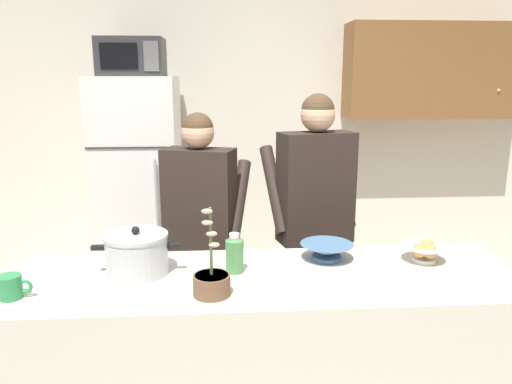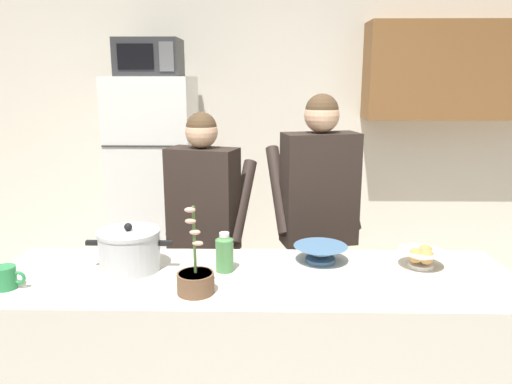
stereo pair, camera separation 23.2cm
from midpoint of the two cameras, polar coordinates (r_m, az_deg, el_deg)
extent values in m
cube|color=silver|center=(4.32, -3.22, 6.95)|extent=(6.00, 0.12, 2.60)
cube|color=brown|center=(4.40, 18.69, 13.25)|extent=(1.47, 0.34, 0.77)
sphere|color=gold|center=(4.45, 25.20, 10.71)|extent=(0.03, 0.03, 0.03)
cube|color=silver|center=(2.39, -1.95, -20.02)|extent=(2.30, 0.68, 0.92)
cube|color=white|center=(4.02, -15.08, 0.12)|extent=(0.64, 0.64, 1.78)
cube|color=#333333|center=(3.64, -16.38, 4.98)|extent=(0.63, 0.01, 0.01)
cylinder|color=#B2B2B7|center=(3.68, -13.30, -2.42)|extent=(0.02, 0.02, 0.80)
cube|color=#2D2D30|center=(3.91, -16.06, 14.94)|extent=(0.48, 0.36, 0.28)
cube|color=black|center=(3.74, -17.57, 14.94)|extent=(0.26, 0.01, 0.18)
cube|color=#59595B|center=(3.70, -14.01, 15.18)|extent=(0.11, 0.01, 0.21)
cylinder|color=black|center=(3.06, -7.22, -13.76)|extent=(0.11, 0.11, 0.77)
cylinder|color=black|center=(3.11, -9.71, -13.40)|extent=(0.11, 0.11, 0.77)
cube|color=#2D231E|center=(2.85, -8.94, -1.09)|extent=(0.44, 0.31, 0.61)
sphere|color=#D8A884|center=(2.78, -9.24, 6.89)|extent=(0.19, 0.19, 0.19)
sphere|color=#4C3823|center=(2.77, -9.25, 7.37)|extent=(0.18, 0.18, 0.18)
cylinder|color=#2D231E|center=(2.89, -4.36, -1.14)|extent=(0.19, 0.37, 0.47)
cylinder|color=#2D231E|center=(3.04, -11.58, -0.68)|extent=(0.19, 0.37, 0.47)
cylinder|color=black|center=(3.12, 5.74, -12.72)|extent=(0.11, 0.11, 0.82)
cylinder|color=black|center=(3.06, 3.11, -13.14)|extent=(0.11, 0.11, 0.82)
cube|color=#2D231E|center=(2.84, 4.70, 0.47)|extent=(0.46, 0.30, 0.65)
sphere|color=#D8A884|center=(2.78, 4.86, 9.00)|extent=(0.20, 0.20, 0.20)
sphere|color=#4C3823|center=(2.78, 4.87, 9.51)|extent=(0.19, 0.19, 0.19)
cylinder|color=#2D231E|center=(3.04, 7.54, 0.84)|extent=(0.17, 0.39, 0.50)
cylinder|color=#2D231E|center=(2.89, -0.14, 0.29)|extent=(0.17, 0.39, 0.50)
cylinder|color=silver|center=(2.26, -16.67, -7.19)|extent=(0.27, 0.27, 0.17)
cylinder|color=silver|center=(2.23, -16.82, -4.99)|extent=(0.28, 0.28, 0.02)
sphere|color=black|center=(2.22, -16.87, -4.35)|extent=(0.04, 0.04, 0.04)
cube|color=black|center=(2.29, -20.82, -6.15)|extent=(0.06, 0.02, 0.02)
cube|color=black|center=(2.21, -12.53, -6.21)|extent=(0.06, 0.02, 0.02)
cylinder|color=#2D8C4C|center=(2.23, -29.59, -9.70)|extent=(0.09, 0.09, 0.10)
torus|color=#2D8C4C|center=(2.20, -28.23, -9.78)|extent=(0.06, 0.01, 0.06)
cylinder|color=white|center=(2.42, 16.46, -7.64)|extent=(0.11, 0.11, 0.02)
cone|color=white|center=(2.41, 16.52, -6.75)|extent=(0.21, 0.21, 0.06)
sphere|color=tan|center=(2.37, 16.01, -6.62)|extent=(0.07, 0.07, 0.07)
sphere|color=tan|center=(2.43, 16.91, -6.18)|extent=(0.07, 0.07, 0.07)
sphere|color=tan|center=(2.37, 17.09, -6.69)|extent=(0.07, 0.07, 0.07)
cylinder|color=#4C7299|center=(2.36, 5.45, -7.71)|extent=(0.14, 0.14, 0.02)
cone|color=#4C7299|center=(2.34, 5.47, -6.79)|extent=(0.25, 0.25, 0.06)
cylinder|color=#4C8C4C|center=(2.19, -5.58, -7.54)|extent=(0.08, 0.08, 0.15)
cone|color=#4C8C4C|center=(2.16, -5.63, -5.42)|extent=(0.08, 0.08, 0.02)
cylinder|color=white|center=(2.16, -5.63, -5.14)|extent=(0.04, 0.04, 0.02)
cylinder|color=brown|center=(2.00, -8.59, -10.77)|extent=(0.15, 0.15, 0.09)
cylinder|color=#38281E|center=(1.98, -8.63, -9.75)|extent=(0.14, 0.14, 0.01)
cylinder|color=#4C7238|center=(1.93, -8.78, -5.80)|extent=(0.01, 0.03, 0.28)
ellipsoid|color=#D8A58C|center=(1.93, -8.37, -6.19)|extent=(0.04, 0.03, 0.02)
ellipsoid|color=#D8A58C|center=(1.92, -8.70, -4.90)|extent=(0.04, 0.03, 0.02)
ellipsoid|color=#D8A58C|center=(1.90, -9.23, -3.60)|extent=(0.04, 0.03, 0.02)
ellipsoid|color=#D8A58C|center=(1.88, -9.29, -2.28)|extent=(0.04, 0.03, 0.02)
camera|label=1|loc=(0.12, -92.53, -0.59)|focal=34.16mm
camera|label=2|loc=(0.12, 87.47, 0.59)|focal=34.16mm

